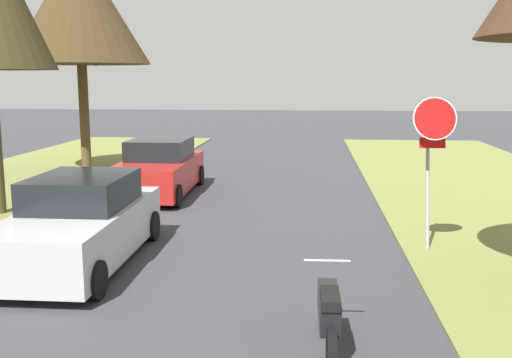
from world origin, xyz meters
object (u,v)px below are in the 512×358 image
stop_sign_far (433,140)px  parked_sedan_silver (80,224)px  street_tree_left_far (79,5)px  parked_motorcycle (329,315)px  parked_sedan_red (159,169)px

stop_sign_far → parked_sedan_silver: stop_sign_far is taller
stop_sign_far → street_tree_left_far: size_ratio=0.38×
stop_sign_far → parked_motorcycle: (-2.02, -4.45, -1.66)m
stop_sign_far → parked_sedan_silver: bearing=-168.2°
street_tree_left_far → stop_sign_far: bearing=-41.1°
parked_sedan_red → parked_sedan_silver: bearing=-88.1°
stop_sign_far → parked_sedan_silver: size_ratio=0.66×
parked_sedan_silver → parked_sedan_red: 6.40m
street_tree_left_far → parked_motorcycle: (8.16, -13.32, -5.25)m
street_tree_left_far → parked_sedan_red: (3.62, -3.80, -5.01)m
stop_sign_far → parked_sedan_red: size_ratio=0.66×
street_tree_left_far → parked_sedan_silver: (3.84, -10.19, -5.01)m
parked_sedan_red → parked_motorcycle: 10.55m
street_tree_left_far → parked_sedan_red: size_ratio=1.74×
street_tree_left_far → parked_sedan_silver: street_tree_left_far is taller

